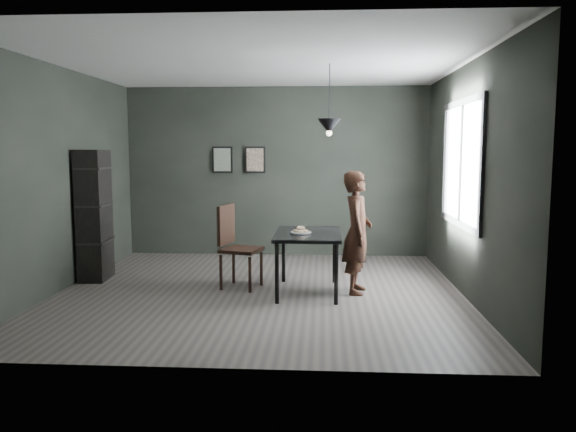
# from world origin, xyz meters

# --- Properties ---
(ground) EXTENTS (5.00, 5.00, 0.00)m
(ground) POSITION_xyz_m (0.00, 0.00, 0.00)
(ground) COLOR #3C3734
(ground) RESTS_ON ground
(back_wall) EXTENTS (5.00, 0.10, 2.80)m
(back_wall) POSITION_xyz_m (0.00, 2.50, 1.40)
(back_wall) COLOR black
(back_wall) RESTS_ON ground
(ceiling) EXTENTS (5.00, 5.00, 0.02)m
(ceiling) POSITION_xyz_m (0.00, 0.00, 2.80)
(ceiling) COLOR silver
(ceiling) RESTS_ON ground
(window_assembly) EXTENTS (0.04, 1.96, 1.56)m
(window_assembly) POSITION_xyz_m (2.47, 0.20, 1.60)
(window_assembly) COLOR white
(window_assembly) RESTS_ON ground
(cafe_table) EXTENTS (0.80, 1.20, 0.75)m
(cafe_table) POSITION_xyz_m (0.60, 0.00, 0.67)
(cafe_table) COLOR black
(cafe_table) RESTS_ON ground
(white_plate) EXTENTS (0.23, 0.23, 0.01)m
(white_plate) POSITION_xyz_m (0.51, -0.07, 0.76)
(white_plate) COLOR white
(white_plate) RESTS_ON cafe_table
(donut_pile) EXTENTS (0.19, 0.19, 0.08)m
(donut_pile) POSITION_xyz_m (0.51, -0.07, 0.79)
(donut_pile) COLOR beige
(donut_pile) RESTS_ON white_plate
(woman) EXTENTS (0.42, 0.59, 1.51)m
(woman) POSITION_xyz_m (1.21, 0.03, 0.76)
(woman) COLOR black
(woman) RESTS_ON ground
(wood_chair) EXTENTS (0.56, 0.56, 1.07)m
(wood_chair) POSITION_xyz_m (-0.35, 0.21, 0.61)
(wood_chair) COLOR black
(wood_chair) RESTS_ON ground
(shelf_unit) EXTENTS (0.38, 0.61, 1.77)m
(shelf_unit) POSITION_xyz_m (-2.32, 0.54, 0.88)
(shelf_unit) COLOR black
(shelf_unit) RESTS_ON ground
(pendant_lamp) EXTENTS (0.28, 0.28, 0.86)m
(pendant_lamp) POSITION_xyz_m (0.85, 0.10, 2.05)
(pendant_lamp) COLOR black
(pendant_lamp) RESTS_ON ground
(framed_print_left) EXTENTS (0.34, 0.04, 0.44)m
(framed_print_left) POSITION_xyz_m (-0.90, 2.47, 1.60)
(framed_print_left) COLOR black
(framed_print_left) RESTS_ON ground
(framed_print_right) EXTENTS (0.34, 0.04, 0.44)m
(framed_print_right) POSITION_xyz_m (-0.35, 2.47, 1.60)
(framed_print_right) COLOR black
(framed_print_right) RESTS_ON ground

